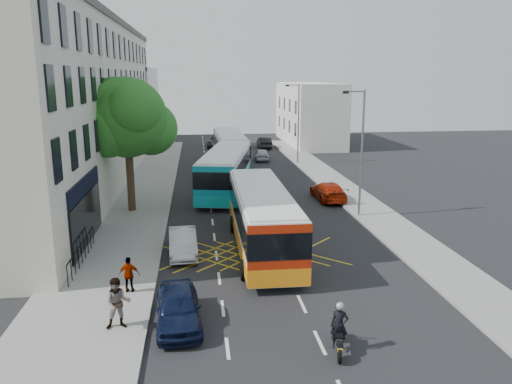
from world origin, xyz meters
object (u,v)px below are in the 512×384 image
object	(u,v)px
street_tree	(127,118)
bus_near	(262,218)
distant_car_silver	(262,154)
bus_far	(230,148)
red_hatchback	(328,191)
parked_car_blue	(178,307)
distant_car_dark	(264,143)
lamp_far	(297,119)
bus_mid	(225,171)
parked_car_silver	(183,242)
pedestrian_near	(118,303)
lamp_near	(360,147)
distant_car_grey	(217,142)
pedestrian_far	(129,275)
motorbike	(339,328)

from	to	relation	value
street_tree	bus_near	xyz separation A→B (m)	(7.75, -8.34, -4.56)
distant_car_silver	bus_far	bearing A→B (deg)	40.61
bus_near	red_hatchback	bearing A→B (deg)	58.60
parked_car_blue	distant_car_silver	bearing A→B (deg)	73.93
parked_car_blue	distant_car_dark	size ratio (longest dim) A/B	0.94
lamp_far	bus_mid	size ratio (longest dim) A/B	0.65
bus_far	distant_car_dark	world-z (taller)	bus_far
street_tree	parked_car_silver	world-z (taller)	street_tree
red_hatchback	lamp_far	bearing A→B (deg)	-94.37
pedestrian_near	parked_car_silver	bearing A→B (deg)	68.25
lamp_near	bus_mid	size ratio (longest dim) A/B	0.65
bus_far	parked_car_blue	bearing A→B (deg)	-98.47
parked_car_blue	distant_car_grey	size ratio (longest dim) A/B	0.80
lamp_far	bus_far	xyz separation A→B (m)	(-6.91, 0.13, -2.86)
parked_car_blue	bus_far	bearing A→B (deg)	79.03
lamp_far	distant_car_grey	size ratio (longest dim) A/B	1.58
pedestrian_far	parked_car_blue	bearing A→B (deg)	131.30
lamp_far	pedestrian_far	size ratio (longest dim) A/B	5.24
parked_car_silver	street_tree	bearing A→B (deg)	109.68
lamp_far	distant_car_silver	size ratio (longest dim) A/B	2.12
bus_mid	pedestrian_near	size ratio (longest dim) A/B	6.47
red_hatchback	parked_car_silver	bearing A→B (deg)	43.24
motorbike	parked_car_blue	size ratio (longest dim) A/B	0.49
motorbike	red_hatchback	distance (m)	20.96
bus_near	lamp_far	bearing A→B (deg)	75.00
parked_car_blue	pedestrian_far	xyz separation A→B (m)	(-2.10, 2.81, 0.23)
parked_car_blue	distant_car_grey	distance (m)	46.93
street_tree	lamp_near	bearing A→B (deg)	-11.40
bus_far	pedestrian_near	size ratio (longest dim) A/B	6.27
bus_far	parked_car_blue	size ratio (longest dim) A/B	2.95
distant_car_silver	pedestrian_near	bearing A→B (deg)	79.12
red_hatchback	bus_far	bearing A→B (deg)	-69.75
street_tree	bus_far	world-z (taller)	street_tree
parked_car_silver	red_hatchback	xyz separation A→B (m)	(10.40, 10.40, 0.02)
lamp_far	parked_car_blue	xyz separation A→B (m)	(-11.10, -33.11, -3.93)
parked_car_blue	distant_car_dark	distance (m)	46.07
distant_car_grey	distant_car_silver	size ratio (longest dim) A/B	1.34
bus_near	bus_far	bearing A→B (deg)	90.22
pedestrian_near	pedestrian_far	distance (m)	3.10
bus_mid	bus_far	distance (m)	12.42
parked_car_blue	pedestrian_near	bearing A→B (deg)	-176.10
lamp_far	pedestrian_near	world-z (taller)	lamp_far
lamp_far	pedestrian_near	size ratio (longest dim) A/B	4.21
street_tree	distant_car_silver	xyz separation A→B (m)	(11.42, 19.81, -5.65)
lamp_far	red_hatchback	size ratio (longest dim) A/B	1.73
lamp_far	parked_car_blue	bearing A→B (deg)	-108.53
bus_mid	pedestrian_far	size ratio (longest dim) A/B	8.06
motorbike	red_hatchback	size ratio (longest dim) A/B	0.43
lamp_near	red_hatchback	world-z (taller)	lamp_near
parked_car_blue	distant_car_dark	bearing A→B (deg)	74.54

